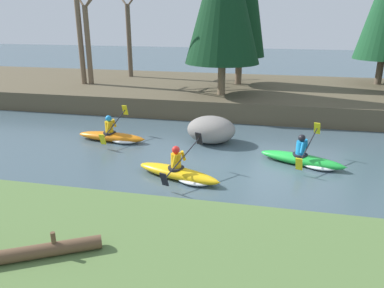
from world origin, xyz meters
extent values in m
plane|color=#425660|center=(0.00, 0.00, 0.00)|extent=(90.00, 90.00, 0.00)
cube|color=brown|center=(0.00, 9.66, 0.46)|extent=(44.00, 8.69, 0.92)
cylinder|color=#7A664C|center=(-1.62, 7.14, 1.66)|extent=(0.36, 0.36, 1.50)
cylinder|color=brown|center=(-1.11, 10.23, 1.67)|extent=(0.36, 0.36, 1.50)
cylinder|color=brown|center=(6.49, 11.80, 1.60)|extent=(0.36, 0.36, 1.37)
cylinder|color=brown|center=(-9.53, 8.42, 3.57)|extent=(0.28, 0.28, 5.30)
cylinder|color=brown|center=(-9.12, 8.48, 2.98)|extent=(0.28, 0.28, 4.14)
cylinder|color=brown|center=(-7.93, 11.45, 3.05)|extent=(0.28, 0.28, 4.26)
ellipsoid|color=green|center=(1.87, 0.99, 0.17)|extent=(2.75, 1.44, 0.34)
cone|color=green|center=(3.04, 0.59, 0.19)|extent=(0.40, 0.30, 0.20)
cylinder|color=black|center=(1.82, 1.01, 0.31)|extent=(0.61, 0.61, 0.08)
cylinder|color=#1984CC|center=(1.82, 1.01, 0.56)|extent=(0.38, 0.38, 0.42)
sphere|color=black|center=(1.82, 1.01, 0.89)|extent=(0.29, 0.29, 0.23)
cylinder|color=#1984CC|center=(1.99, 1.20, 0.65)|extent=(0.16, 0.24, 0.35)
cylinder|color=#1984CC|center=(1.84, 0.75, 0.65)|extent=(0.16, 0.24, 0.35)
cylinder|color=black|center=(2.04, 0.93, 0.69)|extent=(0.65, 1.82, 0.65)
cube|color=yellow|center=(2.35, 1.83, 1.00)|extent=(0.24, 0.21, 0.41)
cube|color=yellow|center=(1.73, 0.03, 0.38)|extent=(0.24, 0.21, 0.41)
ellipsoid|color=white|center=(2.39, 0.81, 0.09)|extent=(1.27, 1.02, 0.18)
ellipsoid|color=yellow|center=(-1.75, -0.92, 0.17)|extent=(2.75, 1.41, 0.34)
cone|color=yellow|center=(-0.57, -1.30, 0.19)|extent=(0.39, 0.30, 0.20)
cylinder|color=black|center=(-1.79, -0.90, 0.31)|extent=(0.61, 0.61, 0.08)
cylinder|color=yellow|center=(-1.79, -0.90, 0.56)|extent=(0.38, 0.38, 0.42)
sphere|color=red|center=(-1.79, -0.90, 0.89)|extent=(0.29, 0.29, 0.23)
cylinder|color=yellow|center=(-1.63, -0.70, 0.65)|extent=(0.16, 0.24, 0.35)
cylinder|color=yellow|center=(-1.77, -1.16, 0.65)|extent=(0.16, 0.24, 0.35)
cylinder|color=black|center=(-1.58, -0.97, 0.69)|extent=(0.63, 1.83, 0.65)
cube|color=black|center=(-1.28, -0.07, 1.00)|extent=(0.24, 0.21, 0.41)
cube|color=black|center=(-1.87, -1.88, 0.38)|extent=(0.24, 0.21, 0.41)
ellipsoid|color=white|center=(-1.22, -1.09, 0.09)|extent=(1.26, 1.01, 0.18)
ellipsoid|color=orange|center=(-5.10, 1.90, 0.17)|extent=(2.73, 0.78, 0.34)
cone|color=orange|center=(-3.86, 1.82, 0.19)|extent=(0.36, 0.22, 0.20)
cylinder|color=black|center=(-5.15, 1.90, 0.31)|extent=(0.51, 0.51, 0.08)
cylinder|color=yellow|center=(-5.15, 1.90, 0.56)|extent=(0.32, 0.32, 0.42)
sphere|color=#1E89D1|center=(-5.15, 1.90, 0.89)|extent=(0.24, 0.24, 0.23)
cylinder|color=yellow|center=(-5.03, 2.14, 0.65)|extent=(0.10, 0.23, 0.35)
cylinder|color=yellow|center=(-5.06, 1.66, 0.65)|extent=(0.10, 0.23, 0.35)
cylinder|color=black|center=(-4.92, 1.89, 0.69)|extent=(0.16, 1.91, 0.65)
cube|color=yellow|center=(-4.85, 2.84, 1.00)|extent=(0.21, 0.17, 0.41)
cube|color=yellow|center=(-4.98, 0.94, 0.38)|extent=(0.21, 0.17, 0.41)
ellipsoid|color=white|center=(-4.55, 1.86, 0.09)|extent=(1.14, 0.77, 0.18)
ellipsoid|color=gray|center=(-1.33, 2.52, 0.51)|extent=(1.81, 1.41, 1.02)
cylinder|color=brown|center=(-2.80, -5.99, 0.80)|extent=(1.83, 1.16, 0.24)
cylinder|color=brown|center=(-2.62, -5.89, 1.02)|extent=(0.08, 0.08, 0.20)
camera|label=1|loc=(0.82, -10.70, 4.58)|focal=35.00mm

